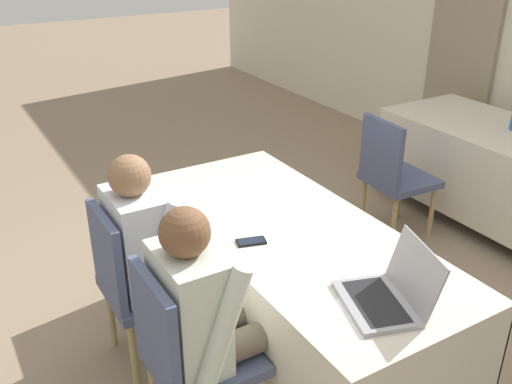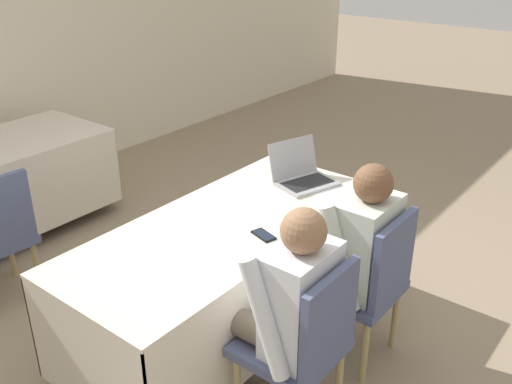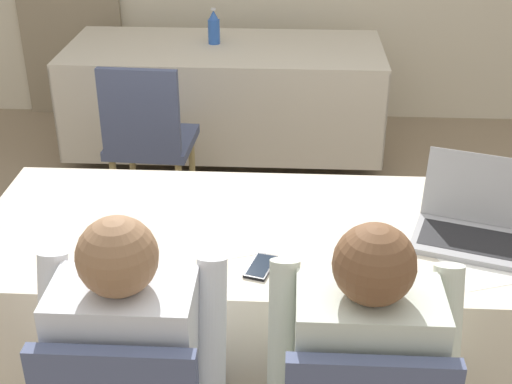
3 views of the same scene
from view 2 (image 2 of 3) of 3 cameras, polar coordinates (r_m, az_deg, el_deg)
ground_plane at (r=3.52m, az=-2.77°, el=-13.64°), size 24.00×24.00×0.00m
conference_table_near at (r=3.20m, az=-2.98°, el=-5.79°), size 1.95×0.85×0.73m
laptop at (r=3.59m, az=4.71°, el=1.62°), size 0.43×0.41×0.25m
cell_phone at (r=2.99m, az=0.76°, el=-4.33°), size 0.11×0.15×0.01m
paper_beside_laptop at (r=3.52m, az=6.46°, el=0.26°), size 0.29×0.35×0.00m
paper_centre_table at (r=3.00m, az=-3.74°, el=-4.32°), size 0.30×0.35×0.00m
chair_near_left at (r=2.68m, az=4.83°, el=-14.68°), size 0.44×0.44×0.90m
chair_near_right at (r=3.11m, az=11.19°, el=-8.80°), size 0.44×0.44×0.90m
person_checkered_shirt at (r=2.62m, az=3.06°, el=-11.13°), size 0.50×0.52×1.16m
person_white_shirt at (r=3.06m, az=9.74°, el=-5.68°), size 0.50×0.52×1.16m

